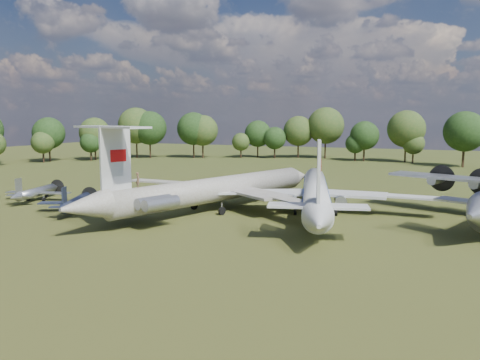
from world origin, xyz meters
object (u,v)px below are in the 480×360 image
at_px(tu104_jet, 316,197).
at_px(il62_airliner, 217,194).
at_px(person_on_il62, 138,180).
at_px(small_prop_northwest, 37,194).
at_px(small_prop_west, 76,205).

bearing_deg(tu104_jet, il62_airliner, 177.90).
distance_m(il62_airliner, person_on_il62, 13.62).
xyz_separation_m(il62_airliner, small_prop_northwest, (-29.65, -3.85, -1.33)).
relative_size(small_prop_northwest, person_on_il62, 7.75).
relative_size(il62_airliner, small_prop_northwest, 3.42).
bearing_deg(small_prop_northwest, small_prop_west, -35.76).
relative_size(il62_airliner, small_prop_west, 3.38).
height_order(tu104_jet, small_prop_west, tu104_jet).
xyz_separation_m(il62_airliner, person_on_il62, (-4.54, -12.42, 3.27)).
distance_m(il62_airliner, small_prop_northwest, 29.93).
bearing_deg(person_on_il62, small_prop_west, 24.96).
distance_m(small_prop_west, small_prop_northwest, 13.08).
bearing_deg(small_prop_west, person_on_il62, -40.37).
bearing_deg(small_prop_west, small_prop_northwest, 134.66).
distance_m(tu104_jet, small_prop_west, 32.96).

